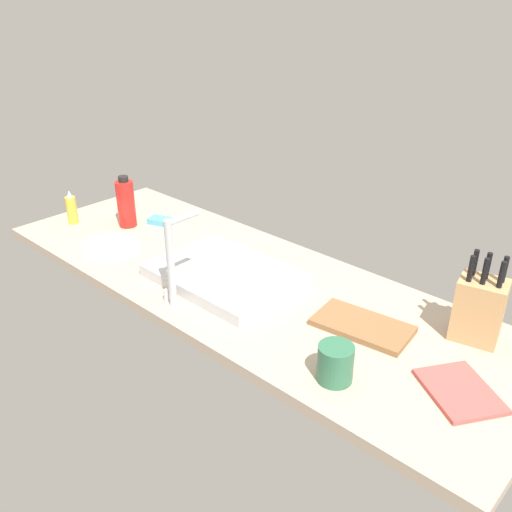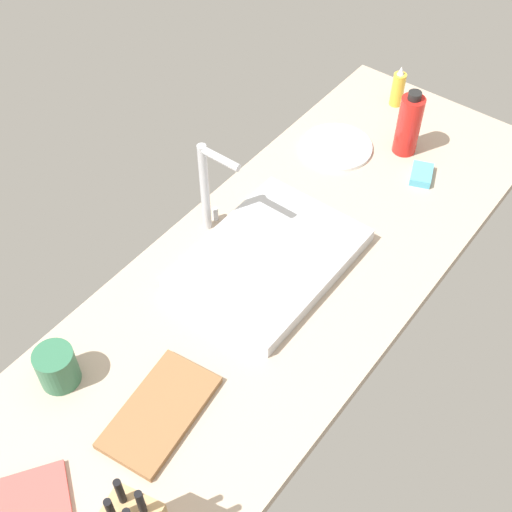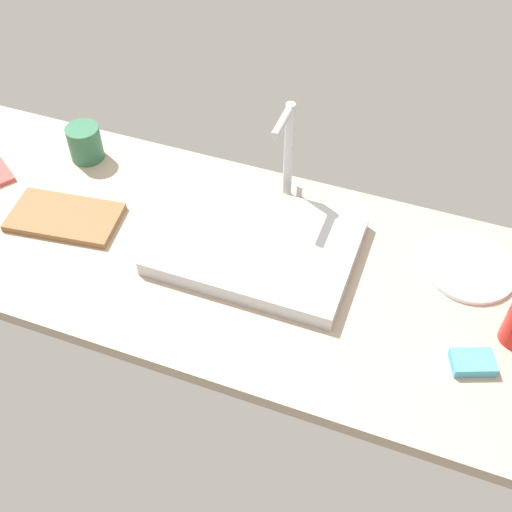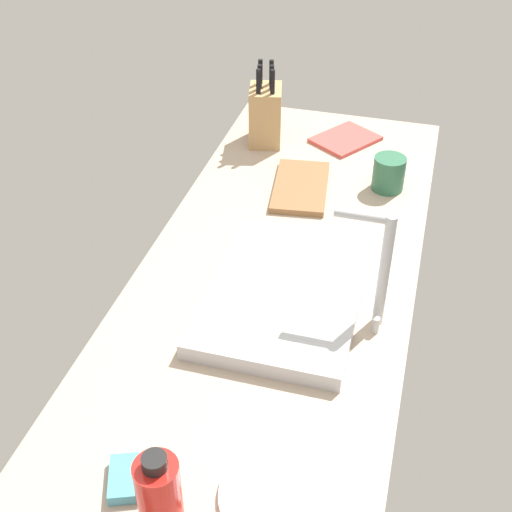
{
  "view_description": "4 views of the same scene",
  "coord_description": "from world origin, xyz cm",
  "px_view_note": "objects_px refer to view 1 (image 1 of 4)",
  "views": [
    {
      "loc": [
        -113.22,
        115.54,
        94.14
      ],
      "look_at": [
        -2.64,
        -3.85,
        11.8
      ],
      "focal_mm": 38.67,
      "sensor_mm": 36.0,
      "label": 1
    },
    {
      "loc": [
        -90.46,
        -63.97,
        140.12
      ],
      "look_at": [
        -2.37,
        3.9,
        12.65
      ],
      "focal_mm": 48.06,
      "sensor_mm": 36.0,
      "label": 2
    },
    {
      "loc": [
        41.0,
        -96.23,
        120.26
      ],
      "look_at": [
        6.69,
        -3.4,
        10.38
      ],
      "focal_mm": 45.43,
      "sensor_mm": 36.0,
      "label": 3
    },
    {
      "loc": [
        120.87,
        30.09,
        108.66
      ],
      "look_at": [
        -0.36,
        -3.56,
        12.35
      ],
      "focal_mm": 48.1,
      "sensor_mm": 36.0,
      "label": 4
    }
  ],
  "objects_px": {
    "soap_bottle": "(72,209)",
    "water_bottle": "(126,203)",
    "dish_sponge": "(160,221)",
    "faucet": "(173,256)",
    "knife_block": "(479,309)",
    "dish_towel": "(459,391)",
    "dinner_plate": "(110,246)",
    "cutting_board": "(362,326)",
    "sink_basin": "(225,275)",
    "coffee_mug": "(335,363)"
  },
  "relations": [
    {
      "from": "soap_bottle",
      "to": "dinner_plate",
      "type": "bearing_deg",
      "value": 174.57
    },
    {
      "from": "knife_block",
      "to": "dish_sponge",
      "type": "xyz_separation_m",
      "value": [
        1.29,
        0.09,
        -0.08
      ]
    },
    {
      "from": "water_bottle",
      "to": "cutting_board",
      "type": "bearing_deg",
      "value": -178.95
    },
    {
      "from": "sink_basin",
      "to": "dish_sponge",
      "type": "relative_size",
      "value": 5.25
    },
    {
      "from": "dish_towel",
      "to": "sink_basin",
      "type": "bearing_deg",
      "value": -0.29
    },
    {
      "from": "soap_bottle",
      "to": "dish_sponge",
      "type": "height_order",
      "value": "soap_bottle"
    },
    {
      "from": "coffee_mug",
      "to": "cutting_board",
      "type": "bearing_deg",
      "value": -73.11
    },
    {
      "from": "soap_bottle",
      "to": "water_bottle",
      "type": "xyz_separation_m",
      "value": [
        -0.19,
        -0.14,
        0.04
      ]
    },
    {
      "from": "coffee_mug",
      "to": "dish_sponge",
      "type": "bearing_deg",
      "value": -16.22
    },
    {
      "from": "faucet",
      "to": "cutting_board",
      "type": "height_order",
      "value": "faucet"
    },
    {
      "from": "dinner_plate",
      "to": "cutting_board",
      "type": "bearing_deg",
      "value": -169.32
    },
    {
      "from": "faucet",
      "to": "water_bottle",
      "type": "xyz_separation_m",
      "value": [
        0.61,
        -0.25,
        -0.07
      ]
    },
    {
      "from": "water_bottle",
      "to": "dinner_plate",
      "type": "relative_size",
      "value": 0.97
    },
    {
      "from": "dinner_plate",
      "to": "dish_sponge",
      "type": "height_order",
      "value": "dish_sponge"
    },
    {
      "from": "sink_basin",
      "to": "soap_bottle",
      "type": "relative_size",
      "value": 3.35
    },
    {
      "from": "soap_bottle",
      "to": "dinner_plate",
      "type": "height_order",
      "value": "soap_bottle"
    },
    {
      "from": "sink_basin",
      "to": "coffee_mug",
      "type": "height_order",
      "value": "coffee_mug"
    },
    {
      "from": "faucet",
      "to": "dish_towel",
      "type": "xyz_separation_m",
      "value": [
        -0.83,
        -0.2,
        -0.16
      ]
    },
    {
      "from": "sink_basin",
      "to": "water_bottle",
      "type": "height_order",
      "value": "water_bottle"
    },
    {
      "from": "water_bottle",
      "to": "dish_sponge",
      "type": "distance_m",
      "value": 0.15
    },
    {
      "from": "sink_basin",
      "to": "dinner_plate",
      "type": "bearing_deg",
      "value": 13.15
    },
    {
      "from": "sink_basin",
      "to": "soap_bottle",
      "type": "xyz_separation_m",
      "value": [
        0.8,
        0.09,
        0.04
      ]
    },
    {
      "from": "soap_bottle",
      "to": "coffee_mug",
      "type": "distance_m",
      "value": 1.38
    },
    {
      "from": "cutting_board",
      "to": "dish_sponge",
      "type": "relative_size",
      "value": 3.07
    },
    {
      "from": "water_bottle",
      "to": "dish_sponge",
      "type": "xyz_separation_m",
      "value": [
        -0.08,
        -0.1,
        -0.09
      ]
    },
    {
      "from": "cutting_board",
      "to": "water_bottle",
      "type": "distance_m",
      "value": 1.12
    },
    {
      "from": "knife_block",
      "to": "soap_bottle",
      "type": "bearing_deg",
      "value": -0.71
    },
    {
      "from": "dish_towel",
      "to": "cutting_board",
      "type": "bearing_deg",
      "value": -12.92
    },
    {
      "from": "coffee_mug",
      "to": "sink_basin",
      "type": "bearing_deg",
      "value": -16.54
    },
    {
      "from": "faucet",
      "to": "water_bottle",
      "type": "distance_m",
      "value": 0.67
    },
    {
      "from": "faucet",
      "to": "knife_block",
      "type": "distance_m",
      "value": 0.88
    },
    {
      "from": "dinner_plate",
      "to": "dish_towel",
      "type": "height_order",
      "value": "same"
    },
    {
      "from": "dish_towel",
      "to": "coffee_mug",
      "type": "relative_size",
      "value": 1.97
    },
    {
      "from": "knife_block",
      "to": "dinner_plate",
      "type": "height_order",
      "value": "knife_block"
    },
    {
      "from": "water_bottle",
      "to": "dish_towel",
      "type": "relative_size",
      "value": 1.08
    },
    {
      "from": "cutting_board",
      "to": "dish_towel",
      "type": "relative_size",
      "value": 1.41
    },
    {
      "from": "knife_block",
      "to": "dish_sponge",
      "type": "relative_size",
      "value": 2.86
    },
    {
      "from": "faucet",
      "to": "coffee_mug",
      "type": "distance_m",
      "value": 0.59
    },
    {
      "from": "water_bottle",
      "to": "sink_basin",
      "type": "bearing_deg",
      "value": 175.29
    },
    {
      "from": "dinner_plate",
      "to": "dish_sponge",
      "type": "bearing_deg",
      "value": -81.2
    },
    {
      "from": "dish_sponge",
      "to": "dish_towel",
      "type": "bearing_deg",
      "value": 173.41
    },
    {
      "from": "faucet",
      "to": "soap_bottle",
      "type": "relative_size",
      "value": 2.01
    },
    {
      "from": "sink_basin",
      "to": "soap_bottle",
      "type": "bearing_deg",
      "value": 6.17
    },
    {
      "from": "faucet",
      "to": "knife_block",
      "type": "xyz_separation_m",
      "value": [
        -0.76,
        -0.45,
        -0.07
      ]
    },
    {
      "from": "sink_basin",
      "to": "dish_sponge",
      "type": "xyz_separation_m",
      "value": [
        0.54,
        -0.15,
        -0.01
      ]
    },
    {
      "from": "sink_basin",
      "to": "knife_block",
      "type": "xyz_separation_m",
      "value": [
        -0.75,
        -0.24,
        0.08
      ]
    },
    {
      "from": "cutting_board",
      "to": "soap_bottle",
      "type": "xyz_separation_m",
      "value": [
        1.3,
        0.16,
        0.05
      ]
    },
    {
      "from": "dish_towel",
      "to": "coffee_mug",
      "type": "distance_m",
      "value": 0.31
    },
    {
      "from": "faucet",
      "to": "dish_towel",
      "type": "relative_size",
      "value": 1.45
    },
    {
      "from": "sink_basin",
      "to": "cutting_board",
      "type": "bearing_deg",
      "value": -171.83
    }
  ]
}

